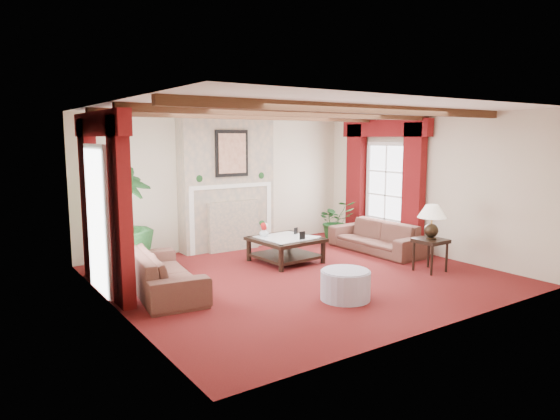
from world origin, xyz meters
TOP-DOWN VIEW (x-y plane):
  - floor at (0.00, 0.00)m, footprint 6.00×6.00m
  - ceiling at (0.00, 0.00)m, footprint 6.00×6.00m
  - back_wall at (0.00, 2.75)m, footprint 6.00×0.02m
  - left_wall at (-3.00, 0.00)m, footprint 0.02×5.50m
  - right_wall at (3.00, 0.00)m, footprint 0.02×5.50m
  - ceiling_beams at (0.00, 0.00)m, footprint 6.00×3.00m
  - fireplace at (0.00, 2.55)m, footprint 2.00×0.52m
  - french_door_left at (-2.97, 1.00)m, footprint 0.10×1.10m
  - french_door_right at (2.97, 1.00)m, footprint 0.10×1.10m
  - curtains_left at (-2.86, 1.00)m, footprint 0.20×2.40m
  - curtains_right at (2.86, 1.00)m, footprint 0.20×2.40m
  - sofa_left at (-2.20, 0.47)m, footprint 2.26×1.17m
  - sofa_right at (2.29, 0.58)m, footprint 2.05×0.63m
  - potted_palm at (-2.44, 1.66)m, footprint 2.59×2.74m
  - small_plant at (2.33, 1.87)m, footprint 1.20×1.25m
  - coffee_table at (0.31, 0.91)m, footprint 1.18×1.18m
  - side_table at (1.98, -1.00)m, footprint 0.60×0.60m
  - ottoman at (-0.21, -1.31)m, footprint 0.70×0.70m
  - table_lamp at (1.98, -1.00)m, footprint 0.48×0.48m
  - flower_vase at (0.03, 1.20)m, footprint 0.23×0.24m
  - book at (0.60, 0.61)m, footprint 0.23×0.19m
  - photo_frame_a at (0.44, 0.58)m, footprint 0.12×0.02m
  - photo_frame_b at (0.64, 1.04)m, footprint 0.10×0.05m

SIDE VIEW (x-z plane):
  - floor at x=0.00m, z-range 0.00..0.00m
  - ottoman at x=-0.21m, z-range 0.00..0.41m
  - coffee_table at x=0.31m, z-range 0.00..0.45m
  - side_table at x=1.98m, z-range 0.00..0.56m
  - small_plant at x=2.33m, z-range 0.00..0.70m
  - sofa_right at x=2.29m, z-range 0.00..0.80m
  - sofa_left at x=-2.20m, z-range 0.00..0.82m
  - photo_frame_b at x=0.64m, z-range 0.45..0.59m
  - potted_palm at x=-2.44m, z-range 0.00..1.05m
  - photo_frame_a at x=0.44m, z-range 0.45..0.61m
  - flower_vase at x=0.03m, z-range 0.45..0.63m
  - book at x=0.60m, z-range 0.45..0.75m
  - table_lamp at x=1.98m, z-range 0.56..1.17m
  - back_wall at x=0.00m, z-range 0.00..2.70m
  - left_wall at x=-3.00m, z-range 0.00..2.70m
  - right_wall at x=3.00m, z-range 0.00..2.70m
  - french_door_left at x=-2.97m, z-range 1.05..3.21m
  - french_door_right at x=2.97m, z-range 1.05..3.21m
  - curtains_left at x=-2.86m, z-range 1.28..3.83m
  - curtains_right at x=2.86m, z-range 1.28..3.83m
  - ceiling_beams at x=0.00m, z-range 2.58..2.70m
  - ceiling at x=0.00m, z-range 2.70..2.70m
  - fireplace at x=0.00m, z-range 1.35..4.05m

